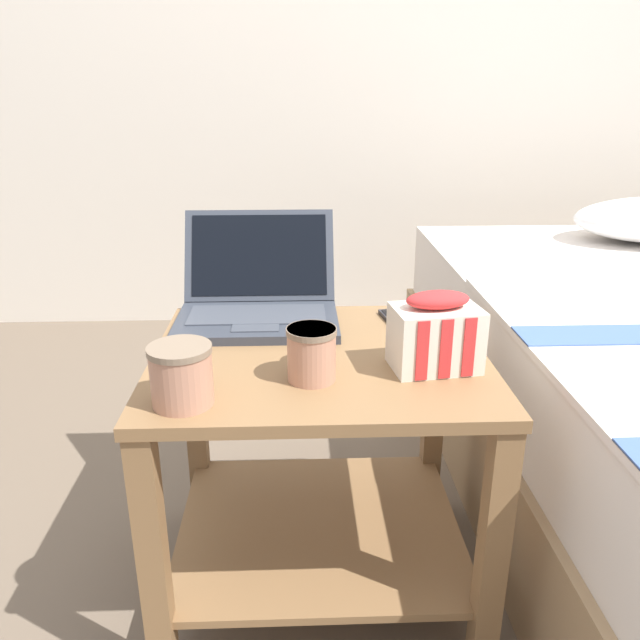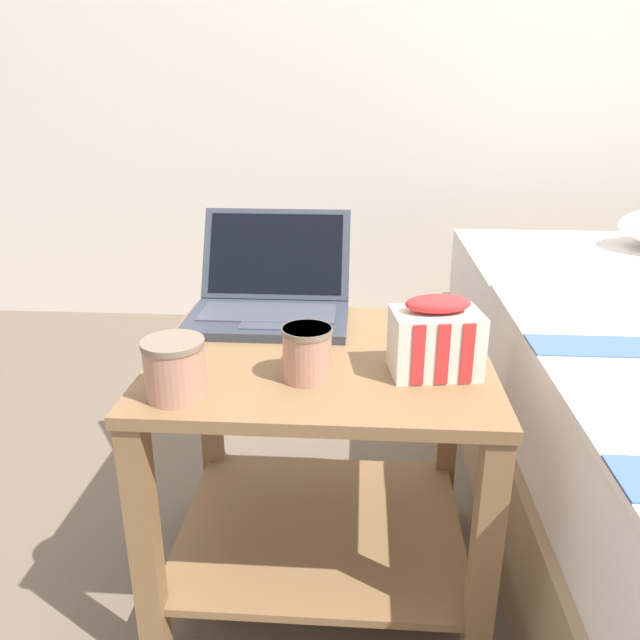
{
  "view_description": "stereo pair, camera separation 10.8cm",
  "coord_description": "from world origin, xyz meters",
  "px_view_note": "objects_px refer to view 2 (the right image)",
  "views": [
    {
      "loc": [
        -0.04,
        -1.05,
        0.98
      ],
      "look_at": [
        0.0,
        -0.04,
        0.6
      ],
      "focal_mm": 35.0,
      "sensor_mm": 36.0,
      "label": 1
    },
    {
      "loc": [
        0.07,
        -1.05,
        0.98
      ],
      "look_at": [
        0.0,
        -0.04,
        0.6
      ],
      "focal_mm": 35.0,
      "sensor_mm": 36.0,
      "label": 2
    }
  ],
  "objects_px": {
    "mug_front_right": "(175,365)",
    "laptop": "(270,297)",
    "snack_bag": "(436,339)",
    "cell_phone": "(418,324)",
    "mug_front_left": "(307,350)"
  },
  "relations": [
    {
      "from": "mug_front_left",
      "to": "laptop",
      "type": "bearing_deg",
      "value": 109.33
    },
    {
      "from": "mug_front_left",
      "to": "cell_phone",
      "type": "relative_size",
      "value": 0.82
    },
    {
      "from": "mug_front_right",
      "to": "snack_bag",
      "type": "distance_m",
      "value": 0.43
    },
    {
      "from": "snack_bag",
      "to": "cell_phone",
      "type": "distance_m",
      "value": 0.23
    },
    {
      "from": "mug_front_left",
      "to": "mug_front_right",
      "type": "xyz_separation_m",
      "value": [
        -0.2,
        -0.08,
        0.0
      ]
    },
    {
      "from": "mug_front_left",
      "to": "snack_bag",
      "type": "height_order",
      "value": "snack_bag"
    },
    {
      "from": "cell_phone",
      "to": "snack_bag",
      "type": "bearing_deg",
      "value": -87.4
    },
    {
      "from": "cell_phone",
      "to": "mug_front_left",
      "type": "bearing_deg",
      "value": -128.69
    },
    {
      "from": "mug_front_right",
      "to": "mug_front_left",
      "type": "bearing_deg",
      "value": 21.26
    },
    {
      "from": "cell_phone",
      "to": "mug_front_right",
      "type": "bearing_deg",
      "value": -140.56
    },
    {
      "from": "laptop",
      "to": "cell_phone",
      "type": "bearing_deg",
      "value": -8.27
    },
    {
      "from": "snack_bag",
      "to": "mug_front_left",
      "type": "bearing_deg",
      "value": -170.69
    },
    {
      "from": "mug_front_left",
      "to": "cell_phone",
      "type": "distance_m",
      "value": 0.33
    },
    {
      "from": "mug_front_right",
      "to": "laptop",
      "type": "bearing_deg",
      "value": 75.82
    },
    {
      "from": "mug_front_left",
      "to": "mug_front_right",
      "type": "relative_size",
      "value": 0.89
    }
  ]
}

